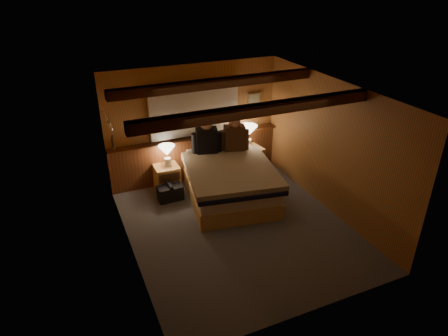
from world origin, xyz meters
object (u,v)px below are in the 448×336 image
bed (229,181)px  lamp_right (248,132)px  duffel_bag (170,192)px  person_left (207,139)px  lamp_left (167,152)px  nightstand_left (167,178)px  nightstand_right (249,161)px  person_right (234,136)px

bed → lamp_right: 1.28m
lamp_right → duffel_bag: lamp_right is taller
person_left → lamp_left: bearing=-172.0°
lamp_left → person_left: (0.80, -0.09, 0.18)m
nightstand_left → lamp_right: lamp_right is taller
nightstand_right → lamp_right: (-0.01, 0.04, 0.65)m
bed → nightstand_right: bearing=53.7°
lamp_right → person_left: size_ratio=0.68×
bed → duffel_bag: 1.16m
bed → nightstand_left: (-1.01, 0.80, -0.11)m
duffel_bag → nightstand_left: bearing=79.6°
person_right → duffel_bag: size_ratio=1.54×
nightstand_right → person_right: 0.81m
lamp_right → bed: bearing=-134.4°
bed → duffel_bag: (-1.07, 0.40, -0.22)m
lamp_left → lamp_right: (1.76, -0.01, 0.13)m
person_left → person_right: 0.57m
person_right → lamp_right: bearing=38.8°
bed → nightstand_left: bed is taller
bed → duffel_bag: size_ratio=4.81×
person_right → lamp_left: bearing=-172.6°
lamp_right → person_left: bearing=-175.6°
nightstand_left → person_left: person_left is taller
lamp_left → person_right: 1.39m
nightstand_left → person_right: person_right is taller
nightstand_left → person_right: size_ratio=0.70×
nightstand_right → lamp_left: 1.85m
person_left → person_right: (0.56, -0.10, -0.00)m
nightstand_left → person_left: (0.84, -0.06, 0.73)m
nightstand_right → duffel_bag: nightstand_right is taller
nightstand_left → lamp_right: bearing=0.6°
bed → duffel_bag: bearing=169.3°
nightstand_left → person_left: 1.12m
lamp_right → nightstand_left: bearing=-179.7°
nightstand_right → lamp_left: size_ratio=1.43×
nightstand_left → lamp_left: 0.56m
bed → nightstand_left: 1.29m
nightstand_right → person_right: bearing=-170.4°
bed → person_left: 0.98m
nightstand_right → duffel_bag: size_ratio=1.28×
lamp_left → person_right: size_ratio=0.58×
nightstand_right → person_left: bearing=173.7°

